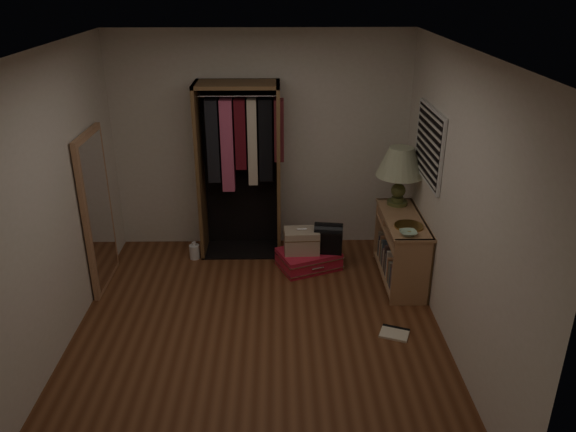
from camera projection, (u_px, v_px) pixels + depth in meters
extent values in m
plane|color=#5D311A|center=(258.00, 333.00, 5.34)|extent=(4.00, 4.00, 0.00)
cube|color=beige|center=(261.00, 142.00, 6.65)|extent=(3.50, 0.02, 2.60)
cube|color=beige|center=(242.00, 352.00, 2.99)|extent=(3.50, 0.02, 2.60)
cube|color=beige|center=(457.00, 206.00, 4.85)|extent=(0.02, 4.00, 2.60)
cube|color=beige|center=(50.00, 209.00, 4.79)|extent=(0.02, 4.00, 2.60)
cube|color=silver|center=(251.00, 51.00, 4.30)|extent=(3.50, 4.00, 0.01)
cube|color=silver|center=(429.00, 145.00, 5.66)|extent=(0.03, 0.96, 0.76)
cube|color=black|center=(429.00, 145.00, 5.66)|extent=(0.03, 0.90, 0.70)
cube|color=silver|center=(425.00, 174.00, 5.79)|extent=(0.01, 0.88, 0.02)
cube|color=silver|center=(425.00, 167.00, 5.76)|extent=(0.01, 0.88, 0.02)
cube|color=silver|center=(426.00, 160.00, 5.73)|extent=(0.01, 0.88, 0.02)
cube|color=silver|center=(427.00, 152.00, 5.69)|extent=(0.01, 0.88, 0.02)
cube|color=silver|center=(428.00, 145.00, 5.66)|extent=(0.01, 0.88, 0.02)
cube|color=silver|center=(428.00, 138.00, 5.63)|extent=(0.01, 0.88, 0.02)
cube|color=silver|center=(429.00, 130.00, 5.60)|extent=(0.01, 0.88, 0.02)
cube|color=silver|center=(430.00, 122.00, 5.57)|extent=(0.01, 0.88, 0.02)
cube|color=silver|center=(431.00, 115.00, 5.54)|extent=(0.01, 0.88, 0.02)
cube|color=#A87751|center=(412.00, 273.00, 5.64)|extent=(0.40, 0.03, 0.75)
cube|color=#A87751|center=(392.00, 228.00, 6.62)|extent=(0.40, 0.03, 0.75)
cube|color=#A87751|center=(399.00, 274.00, 6.26)|extent=(0.40, 1.04, 0.03)
cube|color=#A87751|center=(403.00, 233.00, 6.05)|extent=(0.40, 1.04, 0.03)
cube|color=#A87751|center=(404.00, 219.00, 5.99)|extent=(0.42, 1.12, 0.03)
cube|color=brown|center=(418.00, 249.00, 6.13)|extent=(0.02, 1.10, 0.75)
cube|color=#A87751|center=(396.00, 214.00, 6.32)|extent=(0.36, 0.38, 0.13)
cube|color=gray|center=(400.00, 286.00, 5.77)|extent=(0.15, 0.03, 0.22)
cube|color=#4C3833|center=(402.00, 281.00, 5.79)|extent=(0.21, 0.03, 0.29)
cube|color=#B7AD99|center=(401.00, 280.00, 5.84)|extent=(0.20, 0.03, 0.27)
cube|color=brown|center=(400.00, 277.00, 5.87)|extent=(0.20, 0.03, 0.30)
cube|color=#3F4C59|center=(398.00, 278.00, 5.93)|extent=(0.17, 0.05, 0.23)
cube|color=gray|center=(397.00, 274.00, 5.97)|extent=(0.18, 0.03, 0.26)
cube|color=#59594C|center=(397.00, 273.00, 6.01)|extent=(0.20, 0.05, 0.25)
cube|color=#B2724C|center=(396.00, 269.00, 6.06)|extent=(0.18, 0.04, 0.26)
cube|color=beige|center=(394.00, 265.00, 6.10)|extent=(0.18, 0.04, 0.32)
cube|color=#332D38|center=(393.00, 264.00, 6.15)|extent=(0.17, 0.05, 0.29)
cube|color=gray|center=(392.00, 264.00, 6.20)|extent=(0.17, 0.03, 0.24)
cube|color=#4C3833|center=(393.00, 259.00, 6.23)|extent=(0.21, 0.05, 0.32)
cube|color=#B7AD99|center=(391.00, 260.00, 6.30)|extent=(0.19, 0.04, 0.22)
cube|color=brown|center=(389.00, 258.00, 6.34)|extent=(0.16, 0.04, 0.22)
cube|color=#3F4C59|center=(390.00, 253.00, 6.36)|extent=(0.18, 0.03, 0.31)
cube|color=gray|center=(390.00, 254.00, 6.42)|extent=(0.21, 0.03, 0.24)
cube|color=#59594C|center=(389.00, 251.00, 6.45)|extent=(0.20, 0.04, 0.27)
cube|color=#B2724C|center=(388.00, 248.00, 6.48)|extent=(0.19, 0.03, 0.30)
cube|color=beige|center=(386.00, 249.00, 6.54)|extent=(0.16, 0.04, 0.22)
cube|color=#332D38|center=(386.00, 246.00, 6.58)|extent=(0.18, 0.03, 0.26)
cube|color=gray|center=(384.00, 243.00, 6.61)|extent=(0.15, 0.04, 0.29)
cube|color=brown|center=(200.00, 172.00, 6.51)|extent=(0.04, 0.50, 2.05)
cube|color=brown|center=(279.00, 171.00, 6.53)|extent=(0.04, 0.50, 2.05)
cube|color=brown|center=(236.00, 84.00, 6.12)|extent=(0.95, 0.50, 0.04)
cube|color=black|center=(241.00, 165.00, 6.73)|extent=(0.95, 0.02, 2.05)
cube|color=black|center=(242.00, 249.00, 6.93)|extent=(0.95, 0.50, 0.02)
cylinder|color=silver|center=(237.00, 96.00, 6.17)|extent=(0.87, 0.02, 0.02)
cube|color=black|center=(213.00, 141.00, 6.35)|extent=(0.14, 0.16, 0.95)
cube|color=#BF4C72|center=(227.00, 146.00, 6.37)|extent=(0.14, 0.15, 1.06)
cube|color=#590F19|center=(240.00, 135.00, 6.32)|extent=(0.12, 0.13, 0.80)
cube|color=beige|center=(252.00, 143.00, 6.36)|extent=(0.11, 0.13, 0.99)
cube|color=black|center=(266.00, 141.00, 6.36)|extent=(0.15, 0.11, 0.94)
cube|color=maroon|center=(279.00, 130.00, 6.31)|extent=(0.11, 0.15, 0.70)
cube|color=#AF7A55|center=(97.00, 211.00, 5.89)|extent=(0.05, 0.80, 1.70)
cube|color=white|center=(100.00, 211.00, 5.89)|extent=(0.01, 0.68, 1.58)
cube|color=red|center=(309.00, 259.00, 6.50)|extent=(0.79, 0.68, 0.21)
cube|color=silver|center=(308.00, 263.00, 6.52)|extent=(0.81, 0.71, 0.01)
cube|color=silver|center=(309.00, 255.00, 6.47)|extent=(0.81, 0.71, 0.01)
cylinder|color=silver|center=(318.00, 268.00, 6.29)|extent=(0.15, 0.07, 0.02)
cube|color=tan|center=(302.00, 241.00, 6.39)|extent=(0.40, 0.29, 0.27)
cube|color=brown|center=(302.00, 236.00, 6.37)|extent=(0.41, 0.29, 0.01)
cylinder|color=silver|center=(302.00, 229.00, 6.33)|extent=(0.11, 0.02, 0.02)
cube|color=black|center=(328.00, 241.00, 6.41)|extent=(0.35, 0.25, 0.24)
cylinder|color=black|center=(329.00, 232.00, 6.36)|extent=(0.35, 0.25, 0.21)
cylinder|color=#4C5328|center=(397.00, 203.00, 6.32)|extent=(0.30, 0.30, 0.04)
cylinder|color=#4C5328|center=(397.00, 199.00, 6.30)|extent=(0.17, 0.17, 0.05)
sphere|color=#4C5328|center=(398.00, 190.00, 6.26)|extent=(0.21, 0.21, 0.16)
cylinder|color=#4C5328|center=(399.00, 180.00, 6.21)|extent=(0.07, 0.07, 0.09)
cone|color=beige|center=(401.00, 162.00, 6.13)|extent=(0.69, 0.69, 0.32)
cone|color=#E7ECCD|center=(401.00, 162.00, 6.13)|extent=(0.61, 0.61, 0.30)
cylinder|color=#A6813F|center=(409.00, 226.00, 5.76)|extent=(0.39, 0.39, 0.02)
imported|color=#ADD0B3|center=(408.00, 233.00, 5.58)|extent=(0.18, 0.18, 0.04)
cylinder|color=silver|center=(195.00, 252.00, 6.70)|extent=(0.14, 0.14, 0.17)
cylinder|color=silver|center=(194.00, 244.00, 6.66)|extent=(0.06, 0.06, 0.04)
cube|color=#EFE5C9|center=(394.00, 333.00, 5.32)|extent=(0.32, 0.29, 0.02)
cube|color=black|center=(396.00, 328.00, 5.39)|extent=(0.26, 0.13, 0.02)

